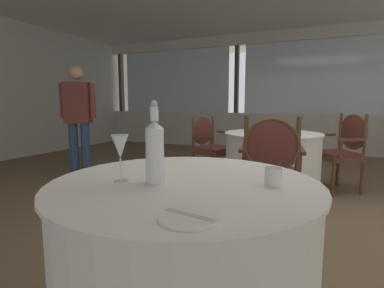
{
  "coord_description": "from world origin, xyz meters",
  "views": [
    {
      "loc": [
        0.31,
        -2.72,
        1.1
      ],
      "look_at": [
        -0.3,
        -1.34,
        0.89
      ],
      "focal_mm": 28.13,
      "sensor_mm": 36.0,
      "label": 1
    }
  ],
  "objects_px": {
    "wine_glass": "(120,148)",
    "diner_person_0": "(78,114)",
    "side_plate": "(190,217)",
    "dining_chair_0_0": "(344,146)",
    "water_bottle": "(155,150)",
    "dining_chair_0_1": "(210,144)",
    "dining_chair_0_2": "(271,165)",
    "water_tumbler": "(273,177)"
  },
  "relations": [
    {
      "from": "wine_glass",
      "to": "diner_person_0",
      "type": "bearing_deg",
      "value": 137.36
    },
    {
      "from": "side_plate",
      "to": "dining_chair_0_0",
      "type": "distance_m",
      "value": 3.37
    },
    {
      "from": "water_bottle",
      "to": "dining_chair_0_0",
      "type": "xyz_separation_m",
      "value": [
        0.88,
        3.01,
        -0.34
      ]
    },
    {
      "from": "dining_chair_0_1",
      "to": "diner_person_0",
      "type": "xyz_separation_m",
      "value": [
        -1.91,
        -0.46,
        0.39
      ]
    },
    {
      "from": "side_plate",
      "to": "dining_chair_0_2",
      "type": "xyz_separation_m",
      "value": [
        -0.04,
        1.74,
        -0.18
      ]
    },
    {
      "from": "water_bottle",
      "to": "dining_chair_0_2",
      "type": "height_order",
      "value": "water_bottle"
    },
    {
      "from": "side_plate",
      "to": "water_bottle",
      "type": "xyz_separation_m",
      "value": [
        -0.3,
        0.31,
        0.14
      ]
    },
    {
      "from": "water_tumbler",
      "to": "dining_chair_0_1",
      "type": "relative_size",
      "value": 0.08
    },
    {
      "from": "side_plate",
      "to": "water_bottle",
      "type": "distance_m",
      "value": 0.45
    },
    {
      "from": "water_bottle",
      "to": "diner_person_0",
      "type": "relative_size",
      "value": 0.22
    },
    {
      "from": "side_plate",
      "to": "wine_glass",
      "type": "height_order",
      "value": "wine_glass"
    },
    {
      "from": "wine_glass",
      "to": "dining_chair_0_2",
      "type": "height_order",
      "value": "dining_chair_0_2"
    },
    {
      "from": "water_bottle",
      "to": "dining_chair_0_0",
      "type": "height_order",
      "value": "water_bottle"
    },
    {
      "from": "dining_chair_0_1",
      "to": "water_bottle",
      "type": "bearing_deg",
      "value": -52.58
    },
    {
      "from": "water_bottle",
      "to": "wine_glass",
      "type": "bearing_deg",
      "value": -161.84
    },
    {
      "from": "dining_chair_0_2",
      "to": "water_bottle",
      "type": "bearing_deg",
      "value": 161.33
    },
    {
      "from": "wine_glass",
      "to": "dining_chair_0_0",
      "type": "relative_size",
      "value": 0.21
    },
    {
      "from": "water_tumbler",
      "to": "dining_chair_0_0",
      "type": "bearing_deg",
      "value": 81.87
    },
    {
      "from": "side_plate",
      "to": "water_tumbler",
      "type": "height_order",
      "value": "water_tumbler"
    },
    {
      "from": "dining_chair_0_0",
      "to": "diner_person_0",
      "type": "relative_size",
      "value": 0.59
    },
    {
      "from": "water_bottle",
      "to": "side_plate",
      "type": "bearing_deg",
      "value": -45.53
    },
    {
      "from": "water_tumbler",
      "to": "diner_person_0",
      "type": "height_order",
      "value": "diner_person_0"
    },
    {
      "from": "side_plate",
      "to": "diner_person_0",
      "type": "bearing_deg",
      "value": 138.97
    },
    {
      "from": "side_plate",
      "to": "dining_chair_0_1",
      "type": "distance_m",
      "value": 3.26
    },
    {
      "from": "wine_glass",
      "to": "diner_person_0",
      "type": "distance_m",
      "value": 3.47
    },
    {
      "from": "dining_chair_0_1",
      "to": "dining_chair_0_2",
      "type": "xyz_separation_m",
      "value": [
        1.04,
        -1.32,
        0.05
      ]
    },
    {
      "from": "side_plate",
      "to": "wine_glass",
      "type": "relative_size",
      "value": 0.92
    },
    {
      "from": "wine_glass",
      "to": "water_tumbler",
      "type": "xyz_separation_m",
      "value": [
        0.62,
        0.21,
        -0.11
      ]
    },
    {
      "from": "dining_chair_0_1",
      "to": "dining_chair_0_2",
      "type": "relative_size",
      "value": 0.91
    },
    {
      "from": "dining_chair_0_2",
      "to": "diner_person_0",
      "type": "bearing_deg",
      "value": 65.23
    },
    {
      "from": "wine_glass",
      "to": "water_tumbler",
      "type": "height_order",
      "value": "wine_glass"
    },
    {
      "from": "side_plate",
      "to": "dining_chair_0_2",
      "type": "relative_size",
      "value": 0.19
    },
    {
      "from": "water_bottle",
      "to": "diner_person_0",
      "type": "distance_m",
      "value": 3.54
    },
    {
      "from": "water_tumbler",
      "to": "dining_chair_0_1",
      "type": "distance_m",
      "value": 2.9
    },
    {
      "from": "water_bottle",
      "to": "wine_glass",
      "type": "relative_size",
      "value": 1.7
    },
    {
      "from": "dining_chair_0_0",
      "to": "side_plate",
      "type": "bearing_deg",
      "value": 41.67
    },
    {
      "from": "wine_glass",
      "to": "dining_chair_0_2",
      "type": "bearing_deg",
      "value": 74.79
    },
    {
      "from": "water_bottle",
      "to": "dining_chair_0_1",
      "type": "relative_size",
      "value": 0.39
    },
    {
      "from": "wine_glass",
      "to": "dining_chair_0_1",
      "type": "height_order",
      "value": "wine_glass"
    },
    {
      "from": "water_bottle",
      "to": "dining_chair_0_0",
      "type": "distance_m",
      "value": 3.15
    },
    {
      "from": "dining_chair_0_2",
      "to": "diner_person_0",
      "type": "relative_size",
      "value": 0.61
    },
    {
      "from": "wine_glass",
      "to": "diner_person_0",
      "type": "height_order",
      "value": "diner_person_0"
    }
  ]
}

